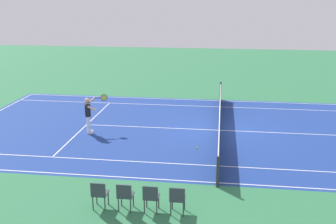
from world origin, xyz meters
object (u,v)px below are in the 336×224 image
Objects in this scene: tennis_player_near at (89,113)px; spectator_chair_0 at (177,198)px; tennis_net at (219,120)px; spectator_chair_2 at (125,194)px; spectator_chair_3 at (99,193)px; spectator_chair_1 at (151,196)px; tennis_ball at (197,148)px.

spectator_chair_0 is at bearing 126.12° from tennis_player_near.
spectator_chair_2 is (2.64, 7.67, 0.03)m from tennis_net.
spectator_chair_1 is at bearing 180.00° from spectator_chair_3.
tennis_ball is 0.08× the size of spectator_chair_2.
spectator_chair_0 is (1.11, 7.67, 0.03)m from tennis_net.
tennis_net reaches higher than tennis_ball.
tennis_player_near is at bearing -69.28° from spectator_chair_3.
spectator_chair_3 is at bearing 0.00° from spectator_chair_1.
spectator_chair_3 is (-2.47, 6.52, -0.41)m from tennis_player_near.
tennis_net is 8.39m from spectator_chair_3.
spectator_chair_0 is 1.53m from spectator_chair_2.
spectator_chair_0 and spectator_chair_1 have the same top height.
spectator_chair_1 is at bearing 76.29° from tennis_net.
spectator_chair_0 is at bearing 180.00° from spectator_chair_2.
tennis_player_near is 1.93× the size of spectator_chair_2.
tennis_player_near is 1.93× the size of spectator_chair_0.
spectator_chair_3 is (2.51, 5.19, 0.49)m from tennis_ball.
spectator_chair_1 is 1.00× the size of spectator_chair_3.
tennis_player_near is 25.71× the size of tennis_ball.
tennis_ball is 5.22m from spectator_chair_0.
tennis_net reaches higher than spectator_chair_1.
spectator_chair_3 is (0.76, 0.00, 0.00)m from spectator_chair_2.
spectator_chair_3 is at bearing 0.00° from spectator_chair_0.
spectator_chair_2 is 0.76m from spectator_chair_3.
spectator_chair_2 is (-3.23, 6.52, -0.41)m from tennis_player_near.
spectator_chair_1 is (0.76, 0.00, 0.00)m from spectator_chair_0.
spectator_chair_1 is (0.98, 5.19, 0.49)m from tennis_ball.
spectator_chair_2 is (1.74, 5.19, 0.49)m from tennis_ball.
spectator_chair_0 and spectator_chair_3 have the same top height.
spectator_chair_2 reaches higher than tennis_ball.
spectator_chair_1 and spectator_chair_3 have the same top height.
spectator_chair_1 is 1.53m from spectator_chair_3.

